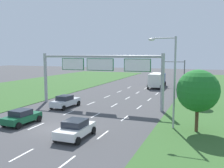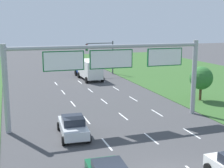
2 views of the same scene
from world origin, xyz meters
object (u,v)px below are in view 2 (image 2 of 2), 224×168
Objects in this scene: sign_gantry at (111,66)px; traffic_light_mast at (102,52)px; box_truck at (88,68)px; car_near_red at (73,126)px; roadside_tree_mid at (201,78)px.

traffic_light_mast is (6.61, 24.72, -1.11)m from sign_gantry.
box_truck is at bearing 80.84° from sign_gantry.
car_near_red is 0.27× the size of sign_gantry.
roadside_tree_mid is (5.22, -20.68, -1.31)m from traffic_light_mast.
sign_gantry is 25.61m from traffic_light_mast.
car_near_red is 29.22m from traffic_light_mast.
car_near_red is at bearing -111.17° from traffic_light_mast.
sign_gantry reaches higher than car_near_red.
box_truck is 2.12× the size of roadside_tree_mid.
car_near_red is at bearing -148.49° from sign_gantry.
traffic_light_mast is at bearing 104.15° from roadside_tree_mid.
car_near_red is 24.92m from box_truck.
traffic_light_mast is at bearing 72.18° from car_near_red.
box_truck is 19.32m from roadside_tree_mid.
roadside_tree_mid is at bearing -65.43° from box_truck.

